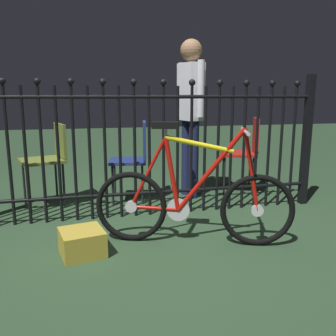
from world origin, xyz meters
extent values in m
plane|color=#2B452B|center=(0.00, 0.00, 0.00)|extent=(20.00, 20.00, 0.00)
cylinder|color=black|center=(-1.17, 0.65, 0.61)|extent=(0.03, 0.03, 1.22)
sphere|color=black|center=(-1.17, 0.65, 1.25)|extent=(0.06, 0.06, 0.06)
cylinder|color=black|center=(-1.03, 0.65, 0.61)|extent=(0.03, 0.03, 1.22)
cylinder|color=black|center=(-0.90, 0.65, 0.61)|extent=(0.03, 0.03, 1.22)
sphere|color=black|center=(-0.90, 0.65, 1.25)|extent=(0.06, 0.06, 0.06)
cylinder|color=black|center=(-0.76, 0.65, 0.61)|extent=(0.03, 0.03, 1.22)
cylinder|color=black|center=(-0.62, 0.65, 0.61)|extent=(0.03, 0.03, 1.22)
sphere|color=black|center=(-0.62, 0.65, 1.25)|extent=(0.06, 0.06, 0.06)
cylinder|color=black|center=(-0.49, 0.65, 0.61)|extent=(0.03, 0.03, 1.22)
cylinder|color=black|center=(-0.35, 0.65, 0.61)|extent=(0.03, 0.03, 1.22)
sphere|color=black|center=(-0.35, 0.65, 1.25)|extent=(0.06, 0.06, 0.06)
cylinder|color=black|center=(-0.21, 0.65, 0.61)|extent=(0.03, 0.03, 1.22)
cylinder|color=black|center=(-0.08, 0.65, 0.61)|extent=(0.03, 0.03, 1.22)
sphere|color=black|center=(-0.08, 0.65, 1.25)|extent=(0.06, 0.06, 0.06)
cylinder|color=black|center=(0.06, 0.65, 0.61)|extent=(0.03, 0.03, 1.22)
cylinder|color=black|center=(0.20, 0.65, 0.61)|extent=(0.03, 0.03, 1.22)
sphere|color=black|center=(0.20, 0.65, 1.25)|extent=(0.06, 0.06, 0.06)
cylinder|color=black|center=(0.33, 0.65, 0.61)|extent=(0.03, 0.03, 1.22)
cylinder|color=black|center=(0.47, 0.65, 0.61)|extent=(0.03, 0.03, 1.22)
sphere|color=black|center=(0.47, 0.65, 1.25)|extent=(0.06, 0.06, 0.06)
cylinder|color=black|center=(0.61, 0.65, 0.61)|extent=(0.03, 0.03, 1.22)
cylinder|color=black|center=(0.74, 0.65, 0.61)|extent=(0.03, 0.03, 1.22)
sphere|color=black|center=(0.74, 0.65, 1.25)|extent=(0.06, 0.06, 0.06)
cylinder|color=black|center=(0.88, 0.65, 0.61)|extent=(0.03, 0.03, 1.22)
cylinder|color=black|center=(1.02, 0.65, 0.61)|extent=(0.03, 0.03, 1.22)
sphere|color=black|center=(1.02, 0.65, 1.25)|extent=(0.06, 0.06, 0.06)
cylinder|color=black|center=(1.15, 0.65, 0.61)|extent=(0.03, 0.03, 1.22)
cylinder|color=black|center=(1.29, 0.65, 0.61)|extent=(0.03, 0.03, 1.22)
sphere|color=black|center=(1.29, 0.65, 1.25)|extent=(0.06, 0.06, 0.06)
cylinder|color=black|center=(1.43, 0.65, 0.61)|extent=(0.03, 0.03, 1.22)
cylinder|color=black|center=(1.56, 0.65, 0.61)|extent=(0.03, 0.03, 1.22)
sphere|color=black|center=(1.56, 0.65, 1.25)|extent=(0.06, 0.06, 0.06)
cylinder|color=black|center=(0.00, 0.65, 0.22)|extent=(3.43, 0.03, 0.03)
cylinder|color=black|center=(0.00, 0.65, 1.12)|extent=(3.43, 0.03, 0.03)
cube|color=black|center=(1.72, 0.65, 0.67)|extent=(0.07, 0.07, 1.34)
torus|color=black|center=(-0.19, 0.06, 0.28)|extent=(0.55, 0.22, 0.56)
cylinder|color=silver|center=(-0.19, 0.06, 0.28)|extent=(0.10, 0.06, 0.09)
torus|color=black|center=(0.73, -0.24, 0.28)|extent=(0.55, 0.22, 0.56)
cylinder|color=silver|center=(0.73, -0.24, 0.28)|extent=(0.10, 0.06, 0.09)
cylinder|color=red|center=(0.39, -0.13, 0.58)|extent=(0.50, 0.20, 0.66)
cylinder|color=yellow|center=(0.30, -0.10, 0.78)|extent=(0.50, 0.20, 0.14)
cylinder|color=red|center=(0.11, -0.04, 0.55)|extent=(0.14, 0.08, 0.57)
cylinder|color=red|center=(-0.02, 0.01, 0.27)|extent=(0.36, 0.15, 0.04)
cylinder|color=red|center=(-0.06, 0.02, 0.56)|extent=(0.29, 0.12, 0.56)
cylinder|color=red|center=(0.67, -0.23, 0.59)|extent=(0.15, 0.08, 0.63)
cylinder|color=silver|center=(0.62, -0.21, 0.89)|extent=(0.03, 0.03, 0.02)
cylinder|color=silver|center=(0.62, -0.21, 0.88)|extent=(0.15, 0.39, 0.03)
cylinder|color=silver|center=(0.06, -0.02, 0.87)|extent=(0.03, 0.03, 0.07)
cube|color=black|center=(0.06, -0.02, 0.92)|extent=(0.22, 0.15, 0.05)
cylinder|color=silver|center=(0.16, -0.05, 0.27)|extent=(0.17, 0.07, 0.18)
cylinder|color=black|center=(-0.26, 1.05, 0.21)|extent=(0.02, 0.02, 0.43)
cylinder|color=black|center=(-0.22, 1.36, 0.21)|extent=(0.02, 0.02, 0.43)
cylinder|color=black|center=(0.04, 1.01, 0.21)|extent=(0.02, 0.02, 0.43)
cylinder|color=black|center=(0.09, 1.31, 0.21)|extent=(0.02, 0.02, 0.43)
cube|color=navy|center=(-0.09, 1.18, 0.44)|extent=(0.44, 0.44, 0.03)
cube|color=navy|center=(0.10, 1.16, 0.67)|extent=(0.09, 0.37, 0.40)
cylinder|color=black|center=(1.02, 1.15, 0.22)|extent=(0.02, 0.02, 0.45)
cylinder|color=black|center=(1.13, 1.46, 0.22)|extent=(0.02, 0.02, 0.45)
cylinder|color=black|center=(1.33, 1.05, 0.22)|extent=(0.02, 0.02, 0.45)
cylinder|color=black|center=(1.44, 1.35, 0.22)|extent=(0.02, 0.02, 0.45)
cube|color=#A51E19|center=(1.23, 1.25, 0.46)|extent=(0.52, 0.52, 0.03)
cube|color=#A51E19|center=(1.41, 1.19, 0.68)|extent=(0.16, 0.37, 0.39)
cylinder|color=black|center=(-1.08, 0.97, 0.23)|extent=(0.02, 0.02, 0.47)
cylinder|color=black|center=(-1.17, 1.28, 0.23)|extent=(0.02, 0.02, 0.47)
cylinder|color=black|center=(-0.76, 1.06, 0.23)|extent=(0.02, 0.02, 0.47)
cylinder|color=black|center=(-0.85, 1.38, 0.23)|extent=(0.02, 0.02, 0.47)
cube|color=olive|center=(-0.96, 1.17, 0.48)|extent=(0.52, 0.52, 0.03)
cube|color=olive|center=(-0.78, 1.23, 0.68)|extent=(0.14, 0.39, 0.35)
cylinder|color=#191E3F|center=(0.64, 1.13, 0.43)|extent=(0.11, 0.11, 0.87)
cylinder|color=#191E3F|center=(0.60, 1.29, 0.43)|extent=(0.11, 0.11, 0.87)
cube|color=silver|center=(0.62, 1.21, 1.17)|extent=(0.25, 0.34, 0.61)
cylinder|color=silver|center=(0.67, 1.01, 1.20)|extent=(0.08, 0.08, 0.58)
cylinder|color=silver|center=(0.57, 1.40, 1.20)|extent=(0.08, 0.08, 0.58)
sphere|color=#8C6647|center=(0.62, 1.21, 1.61)|extent=(0.23, 0.23, 0.23)
cube|color=#B29933|center=(-0.58, -0.11, 0.09)|extent=(0.36, 0.36, 0.19)
camera|label=1|loc=(-0.52, -2.62, 1.14)|focal=38.26mm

